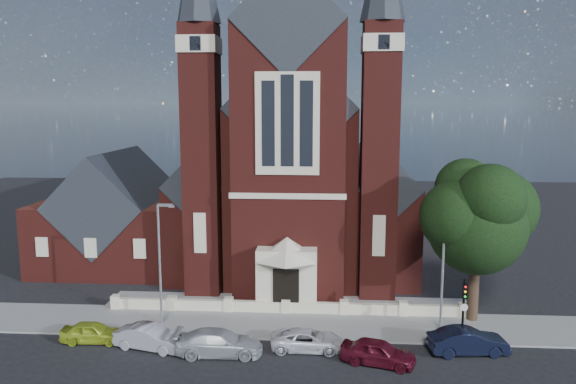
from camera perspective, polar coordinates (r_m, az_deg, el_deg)
name	(u,v)px	position (r m, az deg, el deg)	size (l,w,h in m)	color
ground	(293,276)	(47.68, 0.51, -8.56)	(120.00, 120.00, 0.00)	black
pavement_strip	(284,325)	(37.83, -0.42, -13.35)	(60.00, 5.00, 0.12)	slate
forecourt_paving	(288,303)	(41.54, -0.01, -11.26)	(26.00, 3.00, 0.14)	slate
forecourt_wall	(286,314)	(39.68, -0.21, -12.25)	(24.00, 0.40, 0.90)	beige
church	(298,169)	(53.76, 1.00, 2.37)	(20.01, 34.90, 29.20)	#531B16
parish_hall	(118,220)	(52.86, -16.90, -2.71)	(12.00, 12.20, 10.24)	#531B16
street_tree	(480,220)	(38.20, 18.93, -2.70)	(6.40, 6.60, 10.70)	black
street_lamp_left	(161,257)	(37.26, -12.79, -6.45)	(1.16, 0.22, 8.09)	gray
street_lamp_right	(445,262)	(36.54, 15.61, -6.87)	(1.16, 0.22, 8.09)	gray
traffic_signal	(464,302)	(35.88, 17.44, -10.63)	(0.28, 0.42, 4.00)	black
car_lime_van	(93,332)	(37.05, -19.24, -13.29)	(1.51, 3.76, 1.28)	#98AE22
car_silver_a	(150,337)	(35.17, -13.82, -14.15)	(1.50, 4.29, 1.41)	#9D9FA5
car_silver_b	(219,343)	(33.71, -7.04, -14.95)	(2.06, 5.06, 1.47)	#A3A7AB
car_white_suv	(308,340)	(34.14, 2.04, -14.79)	(2.02, 4.37, 1.22)	silver
car_dark_red	(378,352)	(32.78, 9.14, -15.77)	(1.67, 4.16, 1.42)	#4C0D1A
car_navy	(468,341)	(35.18, 17.83, -14.24)	(1.59, 4.56, 1.50)	black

